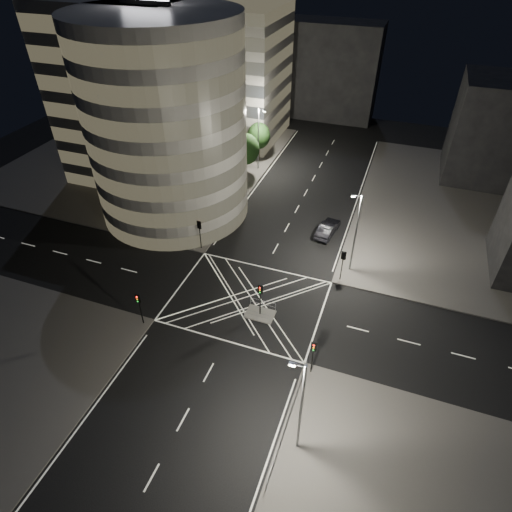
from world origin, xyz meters
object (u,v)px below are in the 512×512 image
at_px(central_island, 260,314).
at_px(traffic_signal_nl, 139,303).
at_px(traffic_signal_fr, 343,260).
at_px(street_lamp_left_far, 259,137).
at_px(street_lamp_left_near, 211,190).
at_px(traffic_signal_nr, 313,352).
at_px(street_lamp_right_near, 300,406).
at_px(traffic_signal_fl, 200,230).
at_px(street_lamp_right_far, 355,231).
at_px(sedan, 328,229).
at_px(traffic_signal_island, 260,294).

xyz_separation_m(central_island, traffic_signal_nl, (-10.80, -5.30, 2.84)).
relative_size(traffic_signal_fr, street_lamp_left_far, 0.40).
bearing_deg(street_lamp_left_near, traffic_signal_nr, -45.87).
distance_m(traffic_signal_nl, traffic_signal_fr, 22.24).
height_order(traffic_signal_nr, street_lamp_right_near, street_lamp_right_near).
height_order(traffic_signal_fl, traffic_signal_fr, same).
bearing_deg(traffic_signal_fr, street_lamp_right_far, 73.89).
xyz_separation_m(traffic_signal_nl, sedan, (14.23, 22.17, -2.05)).
bearing_deg(traffic_signal_fl, sedan, 31.05).
bearing_deg(street_lamp_left_near, traffic_signal_fl, -83.03).
bearing_deg(sedan, traffic_signal_fl, 39.57).
bearing_deg(street_lamp_right_near, traffic_signal_island, 120.75).
xyz_separation_m(traffic_signal_nl, street_lamp_left_far, (-0.64, 36.80, 2.63)).
height_order(traffic_signal_fl, traffic_signal_nr, same).
bearing_deg(traffic_signal_fl, street_lamp_right_far, 6.88).
distance_m(traffic_signal_nl, street_lamp_left_near, 18.99).
bearing_deg(traffic_signal_fr, traffic_signal_island, -129.33).
bearing_deg(traffic_signal_fr, central_island, -129.33).
xyz_separation_m(central_island, traffic_signal_island, (0.00, 0.00, 2.84)).
relative_size(traffic_signal_nr, street_lamp_right_far, 0.40).
distance_m(street_lamp_left_near, street_lamp_right_far, 19.11).
distance_m(traffic_signal_fl, street_lamp_right_far, 18.55).
bearing_deg(street_lamp_left_near, central_island, -49.73).
bearing_deg(traffic_signal_fr, traffic_signal_nr, -90.00).
bearing_deg(street_lamp_left_far, street_lamp_right_far, -48.06).
bearing_deg(central_island, street_lamp_left_far, 109.95).
height_order(traffic_signal_nr, traffic_signal_island, same).
distance_m(traffic_signal_fl, traffic_signal_fr, 17.60).
height_order(traffic_signal_nl, traffic_signal_nr, same).
distance_m(traffic_signal_fr, sedan, 9.43).
distance_m(street_lamp_left_far, street_lamp_right_near, 47.88).
height_order(traffic_signal_fr, traffic_signal_nr, same).
bearing_deg(street_lamp_left_near, street_lamp_left_far, 90.00).
bearing_deg(street_lamp_left_far, traffic_signal_nl, -89.01).
distance_m(traffic_signal_island, street_lamp_left_far, 33.61).
distance_m(traffic_signal_fr, street_lamp_right_far, 3.48).
distance_m(central_island, street_lamp_right_far, 13.98).
height_order(traffic_signal_island, street_lamp_left_far, street_lamp_left_far).
bearing_deg(traffic_signal_nr, street_lamp_left_far, 116.36).
height_order(street_lamp_left_near, street_lamp_left_far, same).
height_order(traffic_signal_nr, street_lamp_right_far, street_lamp_right_far).
bearing_deg(street_lamp_left_near, street_lamp_right_near, -54.03).
distance_m(traffic_signal_island, street_lamp_right_near, 14.78).
relative_size(street_lamp_left_far, sedan, 1.91).
distance_m(traffic_signal_fl, traffic_signal_nl, 13.60).
bearing_deg(sedan, traffic_signal_island, 87.02).
bearing_deg(traffic_signal_island, street_lamp_left_near, 130.27).
xyz_separation_m(traffic_signal_nl, traffic_signal_fr, (17.60, 13.60, 0.00)).
bearing_deg(traffic_signal_fl, street_lamp_right_near, -48.76).
bearing_deg(street_lamp_left_near, traffic_signal_island, -49.73).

